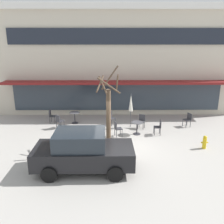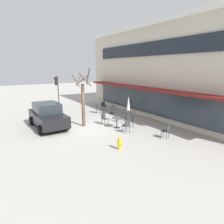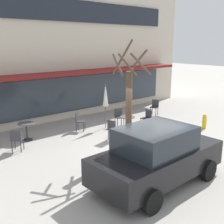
% 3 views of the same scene
% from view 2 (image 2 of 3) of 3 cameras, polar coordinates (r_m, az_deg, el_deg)
% --- Properties ---
extents(ground_plane, '(80.00, 80.00, 0.00)m').
position_cam_2_polar(ground_plane, '(14.33, -7.88, -4.66)').
color(ground_plane, '#ADA8A0').
extents(building_facade, '(19.03, 9.10, 7.89)m').
position_cam_2_polar(building_facade, '(19.94, 19.30, 11.16)').
color(building_facade, beige).
rests_on(building_facade, ground).
extents(cafe_table_near_wall, '(0.70, 0.70, 0.76)m').
position_cam_2_polar(cafe_table_near_wall, '(14.20, 1.35, -2.53)').
color(cafe_table_near_wall, '#333338').
rests_on(cafe_table_near_wall, ground).
extents(cafe_table_streetside, '(0.70, 0.70, 0.76)m').
position_cam_2_polar(cafe_table_streetside, '(18.54, -0.25, 1.11)').
color(cafe_table_streetside, '#333338').
rests_on(cafe_table_streetside, ground).
extents(patio_umbrella_green_folded, '(0.28, 0.28, 2.20)m').
position_cam_2_polar(patio_umbrella_green_folded, '(14.88, 4.72, 2.53)').
color(patio_umbrella_green_folded, '#4C4C51').
rests_on(patio_umbrella_green_folded, ground).
extents(cafe_chair_0, '(0.42, 0.42, 0.89)m').
position_cam_2_polar(cafe_chair_0, '(13.16, 4.16, -3.76)').
color(cafe_chair_0, '#333338').
rests_on(cafe_chair_0, ground).
extents(cafe_chair_1, '(0.42, 0.42, 0.89)m').
position_cam_2_polar(cafe_chair_1, '(19.91, -2.46, 1.94)').
color(cafe_chair_1, '#333338').
rests_on(cafe_chair_1, ground).
extents(cafe_chair_2, '(0.57, 0.57, 0.89)m').
position_cam_2_polar(cafe_chair_2, '(16.36, 3.22, -0.45)').
color(cafe_chair_2, '#333338').
rests_on(cafe_chair_2, ground).
extents(cafe_chair_3, '(0.52, 0.52, 0.89)m').
position_cam_2_polar(cafe_chair_3, '(12.50, 15.28, -5.08)').
color(cafe_chair_3, '#333338').
rests_on(cafe_chair_3, ground).
extents(cafe_chair_4, '(0.56, 0.56, 0.89)m').
position_cam_2_polar(cafe_chair_4, '(18.77, -4.17, 1.26)').
color(cafe_chair_4, '#333338').
rests_on(cafe_chair_4, ground).
extents(cafe_chair_5, '(0.49, 0.49, 0.89)m').
position_cam_2_polar(cafe_chair_5, '(15.00, -2.25, -1.66)').
color(cafe_chair_5, '#333338').
rests_on(cafe_chair_5, ground).
extents(cafe_chair_6, '(0.52, 0.52, 0.89)m').
position_cam_2_polar(cafe_chair_6, '(14.46, 5.62, -2.27)').
color(cafe_chair_6, '#333338').
rests_on(cafe_chair_6, ground).
extents(parked_sedan, '(4.22, 2.06, 1.76)m').
position_cam_2_polar(parked_sedan, '(14.95, -17.89, -0.93)').
color(parked_sedan, black).
rests_on(parked_sedan, ground).
extents(street_tree, '(1.20, 1.21, 4.21)m').
position_cam_2_polar(street_tree, '(14.50, -8.27, 3.18)').
color(street_tree, brown).
rests_on(street_tree, ground).
extents(traffic_light_pole, '(0.26, 0.44, 3.40)m').
position_cam_2_polar(traffic_light_pole, '(20.68, -15.44, 6.86)').
color(traffic_light_pole, '#47474C').
rests_on(traffic_light_pole, ground).
extents(fire_hydrant, '(0.36, 0.20, 0.71)m').
position_cam_2_polar(fire_hydrant, '(10.60, 2.16, -8.87)').
color(fire_hydrant, gold).
rests_on(fire_hydrant, ground).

